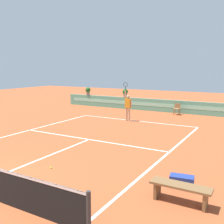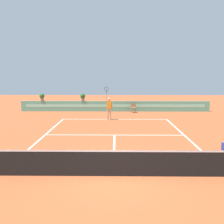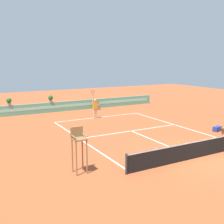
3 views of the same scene
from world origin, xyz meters
TOP-DOWN VIEW (x-y plane):
  - ground_plane at (0.00, 6.00)m, footprint 60.00×60.00m
  - court_lines at (0.00, 6.72)m, footprint 8.32×11.94m
  - net at (0.00, 0.00)m, footprint 8.92×0.10m
  - back_wall_barrier at (0.00, 16.39)m, footprint 18.00×0.21m
  - ball_kid_chair at (1.71, 15.66)m, footprint 0.44×0.44m
  - tennis_player at (-0.46, 11.64)m, footprint 0.62×0.22m
  - tennis_ball_near_baseline at (-3.42, 8.39)m, footprint 0.07×0.07m
  - tennis_ball_mid_court at (1.05, 2.50)m, footprint 0.07×0.07m
  - potted_plant_left at (-3.08, 16.39)m, footprint 0.48×0.48m
  - potted_plant_far_left at (-6.98, 16.39)m, footprint 0.48×0.48m

SIDE VIEW (x-z plane):
  - ground_plane at x=0.00m, z-range 0.00..0.00m
  - court_lines at x=0.00m, z-range 0.00..0.01m
  - tennis_ball_near_baseline at x=-3.42m, z-range 0.00..0.07m
  - tennis_ball_mid_court at x=1.05m, z-range 0.00..0.07m
  - ball_kid_chair at x=1.71m, z-range 0.05..0.90m
  - back_wall_barrier at x=0.00m, z-range 0.00..1.00m
  - net at x=0.00m, z-range 0.01..1.01m
  - tennis_player at x=-0.46m, z-range -0.24..2.34m
  - potted_plant_left at x=-3.08m, z-range 1.05..1.78m
  - potted_plant_far_left at x=-6.98m, z-range 1.05..1.78m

